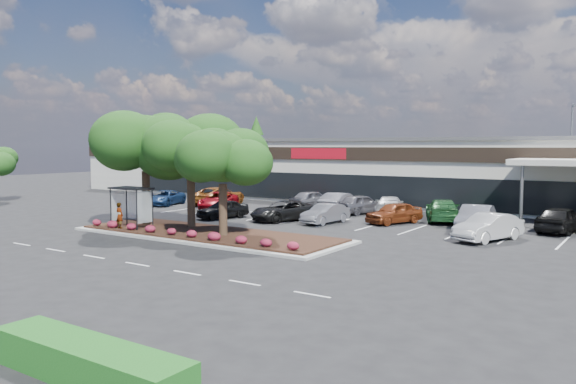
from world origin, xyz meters
The scene contains 28 objects.
ground centered at (0.00, 0.00, 0.00)m, with size 160.00×160.00×0.00m, color black.
retail_store centered at (0.06, 33.91, 3.15)m, with size 80.40×25.20×6.25m.
landscape_island centered at (-2.00, 4.00, 0.12)m, with size 18.00×6.00×0.26m.
lane_markings centered at (-0.14, 10.42, 0.01)m, with size 33.12×20.06×0.01m.
shrub_row centered at (-2.00, 1.90, 0.51)m, with size 17.00×0.80×0.50m, color maroon, non-canonical shape.
bus_shelter centered at (-7.50, 2.95, 2.31)m, with size 2.75×1.55×2.59m.
island_tree_west centered at (-8.00, 4.50, 4.21)m, with size 7.20×7.20×7.89m, color #12370F, non-canonical shape.
island_tree_mid centered at (-4.50, 5.20, 3.92)m, with size 6.60×6.60×7.32m, color #12370F, non-canonical shape.
island_tree_east centered at (-0.50, 3.70, 3.51)m, with size 5.80×5.80×6.50m, color #12370F, non-canonical shape.
hedge_south_east centered at (10.00, -13.50, 0.45)m, with size 6.00×1.30×0.90m, color #164A14.
conifer_north_west centered at (-30.00, 46.00, 5.00)m, with size 4.40×4.40×10.00m, color #12370F.
person_waiting centered at (-7.72, 2.00, 1.09)m, with size 0.60×0.40×1.66m, color #594C47.
light_pole centered at (14.99, 28.00, 3.89)m, with size 1.43×0.50×8.85m.
car_0 centered at (-17.47, 15.24, 0.69)m, with size 2.28×4.94×1.37m, color navy.
car_1 centered at (-11.15, 15.54, 0.75)m, with size 2.48×5.37×1.49m, color maroon.
car_2 centered at (-6.79, 11.01, 0.70)m, with size 1.66×4.13×1.41m, color black.
car_3 centered at (-2.12, 12.49, 0.73)m, with size 2.42×5.25×1.46m, color black.
car_4 centered at (1.15, 12.93, 0.70)m, with size 1.48×4.25×1.40m, color #5D5D65.
car_5 centered at (5.25, 15.65, 0.76)m, with size 1.80×4.48×1.53m, color maroon.
car_6 centered at (11.20, 14.84, 0.86)m, with size 1.82×5.21×1.72m, color slate.
car_7 centered at (12.73, 11.90, 0.80)m, with size 1.69×4.84×1.59m, color #B7B7B7.
car_9 centered at (-13.33, 18.05, 0.85)m, with size 2.81×6.09×1.69m, color brown.
car_10 centered at (-4.75, 20.84, 0.79)m, with size 1.88×4.67×1.59m, color #595961.
car_11 centered at (-1.12, 19.30, 0.83)m, with size 1.76×5.05×1.66m, color #5D5C63.
car_12 centered at (3.02, 19.97, 0.76)m, with size 2.13×5.23×1.52m, color #BBBBBB.
car_13 centered at (0.74, 19.41, 0.81)m, with size 1.91×4.74×1.62m, color #4D4B52.
car_14 centered at (7.75, 18.67, 0.81)m, with size 2.28×5.61×1.63m, color #205627.
car_16 centered at (15.76, 17.68, 0.86)m, with size 2.02×5.02×1.71m, color black.
Camera 1 is at (21.12, -21.56, 5.56)m, focal length 35.00 mm.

